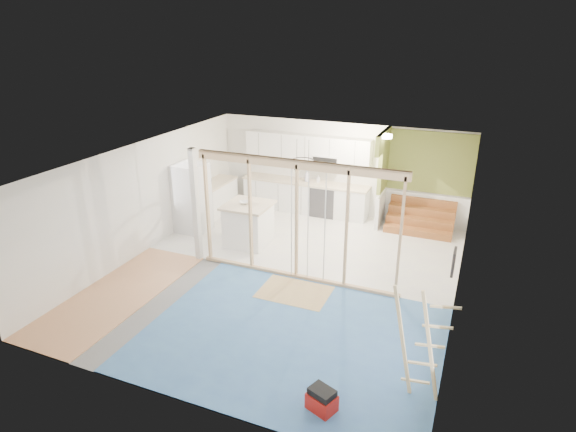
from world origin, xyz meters
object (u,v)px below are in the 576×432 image
at_px(ladder, 420,344).
at_px(fridge, 191,198).
at_px(island, 248,224).
at_px(toolbox, 322,400).

bearing_deg(ladder, fridge, 154.45).
relative_size(fridge, ladder, 1.06).
bearing_deg(island, ladder, -40.00).
bearing_deg(fridge, toolbox, -39.32).
xyz_separation_m(island, toolbox, (3.43, -4.54, -0.35)).
bearing_deg(fridge, ladder, -28.61).
xyz_separation_m(fridge, toolbox, (5.14, -4.73, -0.73)).
bearing_deg(toolbox, island, 148.60).
height_order(toolbox, ladder, ladder).
relative_size(fridge, island, 1.66).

